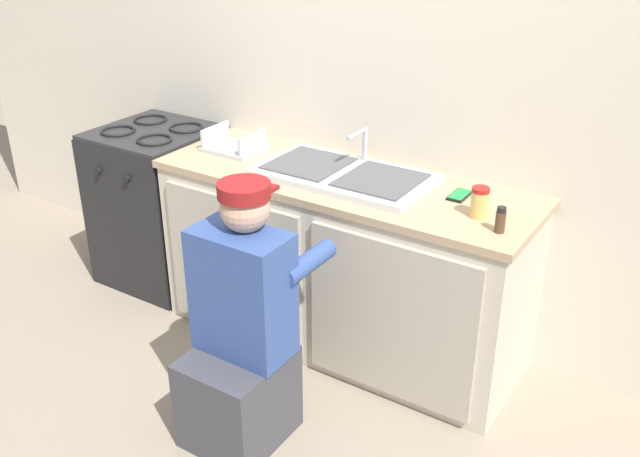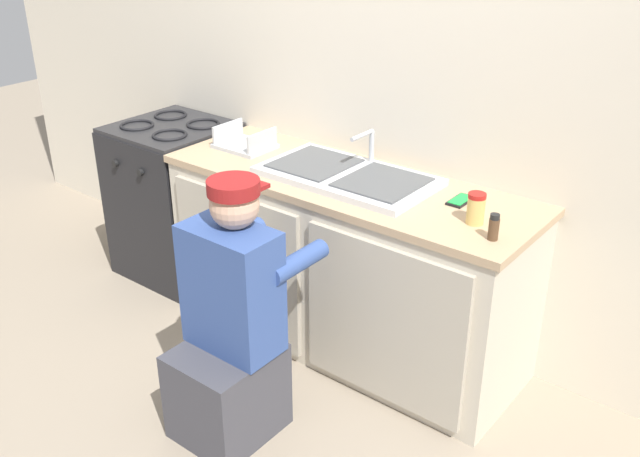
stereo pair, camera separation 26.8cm
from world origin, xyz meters
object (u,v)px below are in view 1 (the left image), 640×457
(stove_range, at_px, (160,205))
(condiment_jar, at_px, (480,202))
(plumber_person, at_px, (242,338))
(dish_rack_tray, at_px, (234,146))
(sink_double_basin, at_px, (344,174))
(spice_bottle_pepper, at_px, (500,220))
(cell_phone, at_px, (460,195))

(stove_range, distance_m, condiment_jar, 1.94)
(plumber_person, xyz_separation_m, dish_rack_tray, (-0.67, 0.82, 0.43))
(sink_double_basin, bearing_deg, stove_range, -179.90)
(sink_double_basin, distance_m, stove_range, 1.28)
(condiment_jar, bearing_deg, dish_rack_tray, 176.36)
(stove_range, relative_size, dish_rack_tray, 3.21)
(dish_rack_tray, bearing_deg, stove_range, -177.84)
(condiment_jar, bearing_deg, plumber_person, -131.89)
(stove_range, xyz_separation_m, condiment_jar, (1.88, -0.06, 0.49))
(stove_range, xyz_separation_m, plumber_person, (1.22, -0.80, 0.02))
(sink_double_basin, height_order, plumber_person, plumber_person)
(dish_rack_tray, bearing_deg, spice_bottle_pepper, -6.74)
(stove_range, bearing_deg, condiment_jar, -1.96)
(sink_double_basin, relative_size, cell_phone, 5.71)
(condiment_jar, height_order, cell_phone, condiment_jar)
(stove_range, xyz_separation_m, spice_bottle_pepper, (2.00, -0.15, 0.48))
(spice_bottle_pepper, relative_size, dish_rack_tray, 0.37)
(plumber_person, xyz_separation_m, spice_bottle_pepper, (0.78, 0.65, 0.46))
(plumber_person, distance_m, cell_phone, 1.11)
(cell_phone, bearing_deg, stove_range, -176.99)
(stove_range, relative_size, spice_bottle_pepper, 8.56)
(sink_double_basin, xyz_separation_m, condiment_jar, (0.67, -0.07, 0.05))
(cell_phone, bearing_deg, condiment_jar, -46.96)
(condiment_jar, distance_m, spice_bottle_pepper, 0.15)
(spice_bottle_pepper, bearing_deg, sink_double_basin, 169.07)
(plumber_person, distance_m, condiment_jar, 1.09)
(plumber_person, height_order, condiment_jar, plumber_person)
(plumber_person, relative_size, spice_bottle_pepper, 10.52)
(sink_double_basin, relative_size, dish_rack_tray, 2.86)
(condiment_jar, bearing_deg, stove_range, 178.04)
(condiment_jar, height_order, spice_bottle_pepper, condiment_jar)
(stove_range, distance_m, dish_rack_tray, 0.71)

